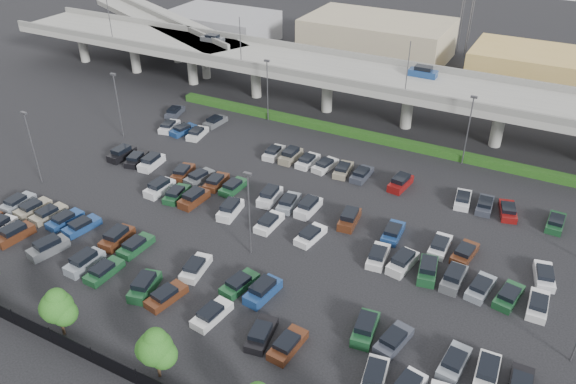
% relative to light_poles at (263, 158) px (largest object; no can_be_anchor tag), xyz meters
% --- Properties ---
extents(ground, '(280.00, 280.00, 0.00)m').
position_rel_light_poles_xyz_m(ground, '(4.13, -2.00, -6.24)').
color(ground, black).
extents(overpass, '(150.00, 13.00, 15.80)m').
position_rel_light_poles_xyz_m(overpass, '(3.95, 30.01, 0.73)').
color(overpass, gray).
rests_on(overpass, ground).
extents(on_ramp, '(50.93, 30.13, 8.80)m').
position_rel_light_poles_xyz_m(on_ramp, '(-47.98, 41.05, 0.62)').
color(on_ramp, gray).
rests_on(on_ramp, ground).
extents(hedge, '(66.00, 1.60, 1.10)m').
position_rel_light_poles_xyz_m(hedge, '(4.13, 23.00, -5.69)').
color(hedge, '#153710').
rests_on(hedge, ground).
extents(fence, '(70.00, 0.10, 2.00)m').
position_rel_light_poles_xyz_m(fence, '(4.07, -30.00, -5.34)').
color(fence, black).
rests_on(fence, ground).
extents(tree_row, '(65.07, 3.66, 5.94)m').
position_rel_light_poles_xyz_m(tree_row, '(4.83, -28.53, -2.72)').
color(tree_row, '#332316').
rests_on(tree_row, ground).
extents(parked_cars, '(63.20, 41.70, 1.67)m').
position_rel_light_poles_xyz_m(parked_cars, '(3.76, -5.99, -5.62)').
color(parked_cars, '#4A2413').
rests_on(parked_cars, ground).
extents(light_poles, '(66.90, 48.38, 10.30)m').
position_rel_light_poles_xyz_m(light_poles, '(0.00, 0.00, 0.00)').
color(light_poles, '#49484D').
rests_on(light_poles, ground).
extents(distant_buildings, '(138.00, 24.00, 9.00)m').
position_rel_light_poles_xyz_m(distant_buildings, '(16.50, 59.81, -2.49)').
color(distant_buildings, gray).
rests_on(distant_buildings, ground).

